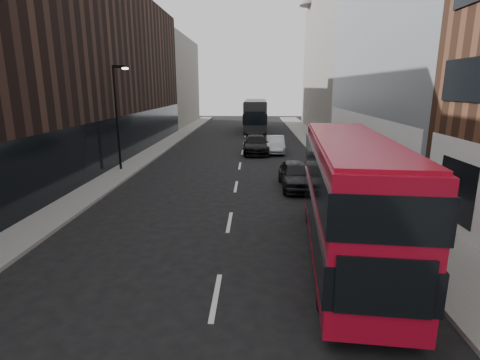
# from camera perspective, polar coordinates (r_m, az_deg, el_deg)

# --- Properties ---
(ground) EXTENTS (140.00, 140.00, 0.00)m
(ground) POSITION_cam_1_polar(r_m,az_deg,el_deg) (9.42, -5.04, -23.65)
(ground) COLOR black
(ground) RESTS_ON ground
(sidewalk_right) EXTENTS (3.00, 80.00, 0.15)m
(sidewalk_right) POSITION_cam_1_polar(r_m,az_deg,el_deg) (33.51, 13.25, 3.88)
(sidewalk_right) COLOR slate
(sidewalk_right) RESTS_ON ground
(sidewalk_left) EXTENTS (2.00, 80.00, 0.15)m
(sidewalk_left) POSITION_cam_1_polar(r_m,az_deg,el_deg) (34.10, -13.30, 4.04)
(sidewalk_left) COLOR slate
(sidewalk_left) RESTS_ON ground
(building_modern_block) EXTENTS (5.03, 22.00, 20.00)m
(building_modern_block) POSITION_cam_1_polar(r_m,az_deg,el_deg) (30.53, 23.70, 20.71)
(building_modern_block) COLOR #A1A5AB
(building_modern_block) RESTS_ON ground
(building_victorian) EXTENTS (6.50, 24.00, 21.00)m
(building_victorian) POSITION_cam_1_polar(r_m,az_deg,el_deg) (52.57, 14.16, 17.86)
(building_victorian) COLOR slate
(building_victorian) RESTS_ON ground
(building_left_mid) EXTENTS (5.00, 24.00, 14.00)m
(building_left_mid) POSITION_cam_1_polar(r_m,az_deg,el_deg) (39.46, -17.01, 15.23)
(building_left_mid) COLOR black
(building_left_mid) RESTS_ON ground
(building_left_far) EXTENTS (5.00, 20.00, 13.00)m
(building_left_far) POSITION_cam_1_polar(r_m,az_deg,el_deg) (60.70, -10.12, 14.49)
(building_left_far) COLOR slate
(building_left_far) RESTS_ON ground
(street_lamp) EXTENTS (1.06, 0.22, 7.00)m
(street_lamp) POSITION_cam_1_polar(r_m,az_deg,el_deg) (27.07, -18.15, 10.00)
(street_lamp) COLOR black
(street_lamp) RESTS_ON sidewalk_left
(red_bus) EXTENTS (3.38, 10.50, 4.18)m
(red_bus) POSITION_cam_1_polar(r_m,az_deg,el_deg) (12.97, 16.17, -1.90)
(red_bus) COLOR #9F091F
(red_bus) RESTS_ON ground
(grey_bus) EXTENTS (3.07, 12.57, 4.04)m
(grey_bus) POSITION_cam_1_polar(r_m,az_deg,el_deg) (51.10, 2.36, 9.96)
(grey_bus) COLOR black
(grey_bus) RESTS_ON ground
(car_a) EXTENTS (1.95, 4.65, 1.57)m
(car_a) POSITION_cam_1_polar(r_m,az_deg,el_deg) (22.01, 8.57, 0.81)
(car_a) COLOR black
(car_a) RESTS_ON ground
(car_b) EXTENTS (1.68, 4.56, 1.49)m
(car_b) POSITION_cam_1_polar(r_m,az_deg,el_deg) (33.82, 5.39, 5.43)
(car_b) COLOR #9A9DA2
(car_b) RESTS_ON ground
(car_c) EXTENTS (2.33, 5.50, 1.58)m
(car_c) POSITION_cam_1_polar(r_m,az_deg,el_deg) (33.40, 2.42, 5.45)
(car_c) COLOR black
(car_c) RESTS_ON ground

